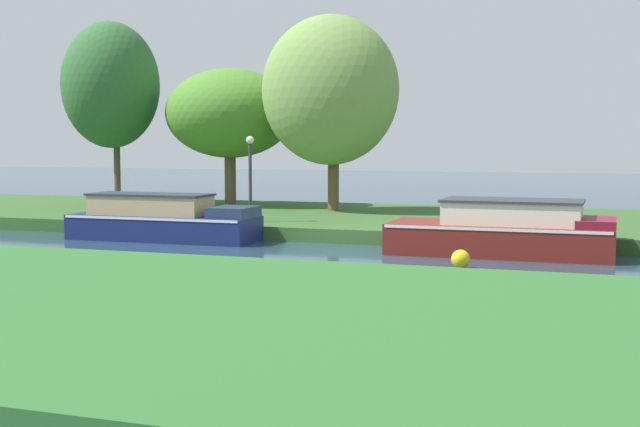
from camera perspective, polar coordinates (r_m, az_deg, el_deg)
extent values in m
plane|color=#253E51|center=(21.55, 0.27, -2.68)|extent=(120.00, 120.00, 0.00)
cube|color=#335827|center=(28.20, 4.92, -0.51)|extent=(72.00, 10.00, 0.40)
cube|color=#2C642C|center=(13.45, -12.42, -6.49)|extent=(72.00, 10.00, 0.40)
cube|color=navy|center=(24.79, -10.45, -0.94)|extent=(5.55, 1.64, 0.72)
cube|color=silver|center=(24.76, -10.46, -0.20)|extent=(5.44, 1.67, 0.07)
cube|color=tan|center=(24.94, -11.30, 0.55)|extent=(3.48, 1.25, 0.55)
cube|color=#27323B|center=(24.92, -11.31, 1.26)|extent=(3.58, 1.31, 0.06)
cube|color=#22304B|center=(23.72, -5.81, 0.09)|extent=(1.11, 1.38, 0.30)
cube|color=maroon|center=(21.71, 11.95, -1.70)|extent=(5.49, 2.17, 0.77)
cube|color=white|center=(21.68, 11.97, -0.79)|extent=(5.38, 2.20, 0.07)
cube|color=beige|center=(21.61, 12.76, 0.03)|extent=(3.30, 1.65, 0.56)
cube|color=#313437|center=(21.59, 12.78, 0.85)|extent=(3.40, 1.73, 0.06)
cube|color=maroon|center=(21.49, 18.03, -0.59)|extent=(0.92, 1.82, 0.20)
cylinder|color=brown|center=(34.48, -13.44, 3.39)|extent=(0.25, 0.25, 3.27)
ellipsoid|color=#30612F|center=(34.26, -13.85, 8.35)|extent=(3.76, 3.77, 4.87)
cylinder|color=brown|center=(32.64, -6.03, 2.81)|extent=(0.43, 0.43, 2.57)
ellipsoid|color=#4C832B|center=(32.63, -6.07, 6.69)|extent=(4.97, 4.42, 3.38)
cylinder|color=brown|center=(29.91, 0.90, 2.85)|extent=(0.39, 0.39, 2.77)
ellipsoid|color=#74994C|center=(29.57, 0.66, 8.27)|extent=(4.83, 3.75, 5.15)
cylinder|color=#333338|center=(25.82, -4.69, 2.05)|extent=(0.10, 0.10, 2.35)
sphere|color=white|center=(25.79, -4.71, 4.93)|extent=(0.24, 0.24, 0.24)
cylinder|color=#462F32|center=(26.83, -13.30, 0.14)|extent=(0.17, 0.17, 0.56)
sphere|color=yellow|center=(19.20, 9.40, -3.03)|extent=(0.42, 0.42, 0.42)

